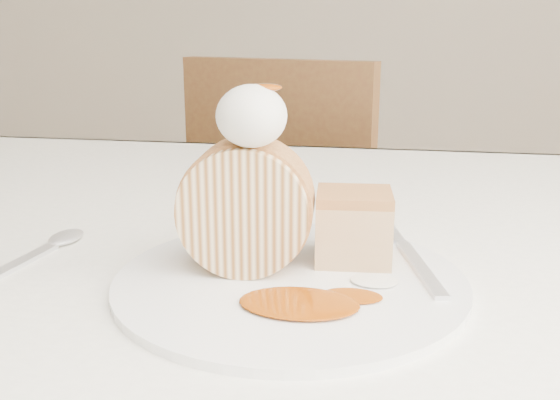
# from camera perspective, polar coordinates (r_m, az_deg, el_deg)

# --- Properties ---
(table) EXTENTS (1.40, 0.90, 0.75)m
(table) POSITION_cam_1_polar(r_m,az_deg,el_deg) (0.67, 3.05, -10.05)
(table) COLOR silver
(table) RESTS_ON ground
(chair_far) EXTENTS (0.52, 0.52, 0.89)m
(chair_far) POSITION_cam_1_polar(r_m,az_deg,el_deg) (1.42, 1.60, -2.55)
(chair_far) COLOR brown
(chair_far) RESTS_ON ground
(plate) EXTENTS (0.30, 0.30, 0.01)m
(plate) POSITION_cam_1_polar(r_m,az_deg,el_deg) (0.50, 0.94, -7.39)
(plate) COLOR white
(plate) RESTS_ON table
(roulade_slice) EXTENTS (0.11, 0.06, 0.10)m
(roulade_slice) POSITION_cam_1_polar(r_m,az_deg,el_deg) (0.50, -3.12, -0.64)
(roulade_slice) COLOR beige
(roulade_slice) RESTS_ON plate
(cake_chunk) EXTENTS (0.07, 0.06, 0.05)m
(cake_chunk) POSITION_cam_1_polar(r_m,az_deg,el_deg) (0.53, 6.72, -2.81)
(cake_chunk) COLOR #BD7E47
(cake_chunk) RESTS_ON plate
(whipped_cream) EXTENTS (0.05, 0.05, 0.05)m
(whipped_cream) POSITION_cam_1_polar(r_m,az_deg,el_deg) (0.47, -2.62, 7.68)
(whipped_cream) COLOR silver
(whipped_cream) RESTS_ON roulade_slice
(caramel_drizzle) EXTENTS (0.03, 0.02, 0.01)m
(caramel_drizzle) POSITION_cam_1_polar(r_m,az_deg,el_deg) (0.47, -1.44, 10.97)
(caramel_drizzle) COLOR #8B3805
(caramel_drizzle) RESTS_ON whipped_cream
(caramel_pool) EXTENTS (0.09, 0.06, 0.00)m
(caramel_pool) POSITION_cam_1_polar(r_m,az_deg,el_deg) (0.45, 1.75, -9.39)
(caramel_pool) COLOR #8B3805
(caramel_pool) RESTS_ON plate
(fork) EXTENTS (0.06, 0.17, 0.00)m
(fork) POSITION_cam_1_polar(r_m,az_deg,el_deg) (0.52, 12.70, -6.06)
(fork) COLOR silver
(fork) RESTS_ON plate
(spoon) EXTENTS (0.05, 0.17, 0.00)m
(spoon) POSITION_cam_1_polar(r_m,az_deg,el_deg) (0.57, -24.05, -6.04)
(spoon) COLOR silver
(spoon) RESTS_ON table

